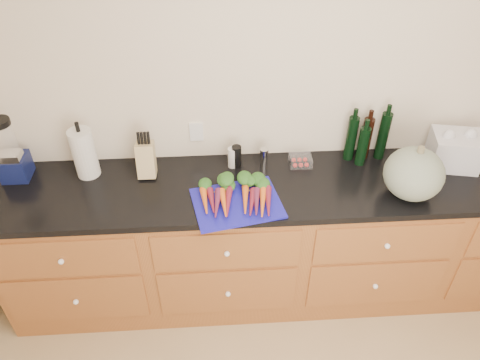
{
  "coord_description": "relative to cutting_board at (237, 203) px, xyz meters",
  "views": [
    {
      "loc": [
        -0.49,
        -0.75,
        2.67
      ],
      "look_at": [
        -0.36,
        1.2,
        1.06
      ],
      "focal_mm": 35.0,
      "sensor_mm": 36.0,
      "label": 1
    }
  ],
  "objects": [
    {
      "name": "grinder_salt",
      "position": [
        -0.01,
        0.34,
        0.06
      ],
      "size": [
        0.06,
        0.06,
        0.13
      ],
      "primitive_type": "cylinder",
      "color": "silver",
      "rests_on": "countertop"
    },
    {
      "name": "knife_block",
      "position": [
        -0.51,
        0.3,
        0.1
      ],
      "size": [
        0.1,
        0.1,
        0.21
      ],
      "primitive_type": "cube",
      "color": "tan",
      "rests_on": "countertop"
    },
    {
      "name": "wall_back",
      "position": [
        0.38,
        0.48,
        0.35
      ],
      "size": [
        4.1,
        0.05,
        2.6
      ],
      "primitive_type": "cube",
      "color": "beige",
      "rests_on": "ground"
    },
    {
      "name": "cutting_board",
      "position": [
        0.0,
        0.0,
        0.0
      ],
      "size": [
        0.53,
        0.44,
        0.01
      ],
      "primitive_type": "cube",
      "rotation": [
        0.0,
        0.0,
        0.19
      ],
      "color": "#1715A6",
      "rests_on": "countertop"
    },
    {
      "name": "countertop",
      "position": [
        0.38,
        0.16,
        -0.03
      ],
      "size": [
        3.64,
        0.62,
        0.04
      ],
      "primitive_type": "cube",
      "color": "black",
      "rests_on": "cabinets"
    },
    {
      "name": "paper_towel",
      "position": [
        -0.86,
        0.32,
        0.14
      ],
      "size": [
        0.13,
        0.13,
        0.3
      ],
      "primitive_type": "cylinder",
      "color": "silver",
      "rests_on": "countertop"
    },
    {
      "name": "blender_appliance",
      "position": [
        -1.26,
        0.32,
        0.16
      ],
      "size": [
        0.15,
        0.15,
        0.39
      ],
      "color": "#0E1543",
      "rests_on": "countertop"
    },
    {
      "name": "bottles",
      "position": [
        0.8,
        0.37,
        0.13
      ],
      "size": [
        0.26,
        0.13,
        0.31
      ],
      "color": "black",
      "rests_on": "countertop"
    },
    {
      "name": "grinder_pepper",
      "position": [
        0.02,
        0.34,
        0.06
      ],
      "size": [
        0.06,
        0.06,
        0.14
      ],
      "primitive_type": "cylinder",
      "color": "black",
      "rests_on": "countertop"
    },
    {
      "name": "canister_chrome",
      "position": [
        0.18,
        0.34,
        0.05
      ],
      "size": [
        0.05,
        0.05,
        0.12
      ],
      "primitive_type": "cylinder",
      "color": "silver",
      "rests_on": "countertop"
    },
    {
      "name": "squash",
      "position": [
        0.96,
        0.02,
        0.14
      ],
      "size": [
        0.32,
        0.32,
        0.29
      ],
      "primitive_type": "ellipsoid",
      "color": "slate",
      "rests_on": "countertop"
    },
    {
      "name": "grocery_bag",
      "position": [
        1.31,
        0.28,
        0.1
      ],
      "size": [
        0.32,
        0.27,
        0.2
      ],
      "primitive_type": null,
      "rotation": [
        0.0,
        0.0,
        -0.2
      ],
      "color": "white",
      "rests_on": "countertop"
    },
    {
      "name": "cabinets",
      "position": [
        0.38,
        0.16,
        -0.5
      ],
      "size": [
        3.6,
        0.64,
        0.9
      ],
      "color": "brown",
      "rests_on": "ground"
    },
    {
      "name": "tomato_box",
      "position": [
        0.4,
        0.33,
        0.02
      ],
      "size": [
        0.13,
        0.1,
        0.06
      ],
      "primitive_type": "cube",
      "color": "white",
      "rests_on": "countertop"
    },
    {
      "name": "carrots",
      "position": [
        0.0,
        0.05,
        0.03
      ],
      "size": [
        0.42,
        0.31,
        0.06
      ],
      "color": "orange",
      "rests_on": "cutting_board"
    }
  ]
}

